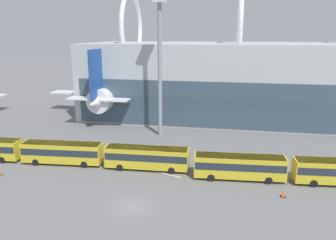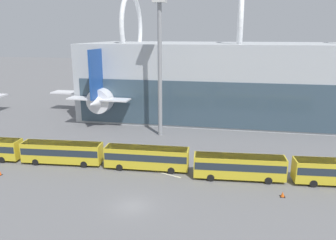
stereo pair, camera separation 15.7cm
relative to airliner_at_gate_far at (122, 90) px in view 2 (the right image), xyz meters
The scene contains 10 objects.
ground_plane 47.85m from the airliner_at_gate_far, 70.25° to the right, with size 440.00×440.00×0.00m, color slate.
airliner_at_gate_far is the anchor object (origin of this frame).
airliner_parked_remote 47.97m from the airliner_at_gate_far, 14.27° to the left, with size 37.15×35.20×16.35m.
shuttle_bus_1 34.60m from the airliner_at_gate_far, 86.84° to the right, with size 12.35×3.42×3.32m.
shuttle_bus_2 37.38m from the airliner_at_gate_far, 66.13° to the right, with size 12.29×3.04×3.32m.
shuttle_bus_3 45.06m from the airliner_at_gate_far, 51.09° to the right, with size 12.35×3.39×3.32m.
floodlight_mast 23.62m from the airliner_at_gate_far, 52.06° to the right, with size 2.27×2.27×25.16m.
lane_stripe_0 39.40m from the airliner_at_gate_far, 63.57° to the right, with size 6.44×0.25×0.01m, color silver.
traffic_cone_0 51.73m from the airliner_at_gate_far, 49.48° to the right, with size 0.64×0.64×0.66m.
traffic_cone_1 40.58m from the airliner_at_gate_far, 96.78° to the right, with size 0.57×0.57×0.82m.
Camera 2 is at (10.43, -32.57, 19.29)m, focal length 35.00 mm.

